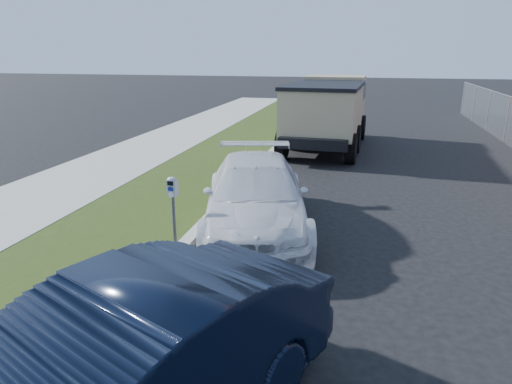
# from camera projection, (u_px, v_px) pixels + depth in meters

# --- Properties ---
(ground) EXTENTS (120.00, 120.00, 0.00)m
(ground) POSITION_uv_depth(u_px,v_px,m) (325.00, 273.00, 7.51)
(ground) COLOR black
(ground) RESTS_ON ground
(streetside) EXTENTS (6.12, 50.00, 0.15)m
(streetside) POSITION_uv_depth(u_px,v_px,m) (91.00, 206.00, 10.57)
(streetside) COLOR gray
(streetside) RESTS_ON ground
(parking_meter) EXTENTS (0.19, 0.14, 1.30)m
(parking_meter) POSITION_uv_depth(u_px,v_px,m) (173.00, 197.00, 7.96)
(parking_meter) COLOR #3F4247
(parking_meter) RESTS_ON ground
(white_wagon) EXTENTS (3.11, 5.25, 1.43)m
(white_wagon) POSITION_uv_depth(u_px,v_px,m) (257.00, 195.00, 9.23)
(white_wagon) COLOR silver
(white_wagon) RESTS_ON ground
(dump_truck) EXTENTS (2.90, 6.60, 2.53)m
(dump_truck) POSITION_uv_depth(u_px,v_px,m) (328.00, 109.00, 17.10)
(dump_truck) COLOR black
(dump_truck) RESTS_ON ground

